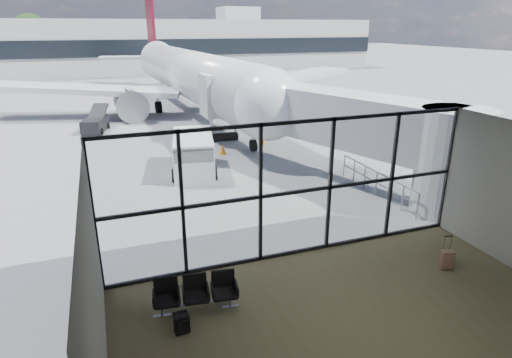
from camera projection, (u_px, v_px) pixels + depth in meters
ground at (149, 91)px, 49.55m from camera, size 220.00×220.00×0.00m
lounge_shell at (393, 250)px, 9.06m from camera, size 12.02×8.01×4.51m
glass_curtain_wall at (296, 190)px, 13.44m from camera, size 12.10×0.12×4.50m
jet_bridge at (326, 119)px, 21.10m from camera, size 8.00×16.50×4.33m
apron_railing at (376, 180)px, 18.86m from camera, size 0.06×5.46×1.11m
far_terminal at (126, 45)px, 67.35m from camera, size 80.00×12.20×11.00m
tree_5 at (31, 33)px, 71.00m from camera, size 6.27×6.27×9.03m
seating_row at (196, 291)px, 11.26m from camera, size 2.20×0.89×0.98m
backpack at (182, 324)px, 10.46m from camera, size 0.38×0.36×0.55m
suitcase at (447, 260)px, 13.19m from camera, size 0.45×0.37×1.08m
airliner at (188, 74)px, 37.84m from camera, size 34.15×39.56×10.19m
service_van at (193, 154)px, 21.72m from camera, size 2.81×4.72×1.93m
belt_loader at (95, 124)px, 30.36m from camera, size 2.14×3.80×1.66m
traffic_cone_a at (188, 150)px, 25.12m from camera, size 0.36×0.36×0.51m
traffic_cone_b at (263, 140)px, 27.24m from camera, size 0.40×0.40×0.57m
traffic_cone_c at (223, 149)px, 25.10m from camera, size 0.41×0.41×0.59m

